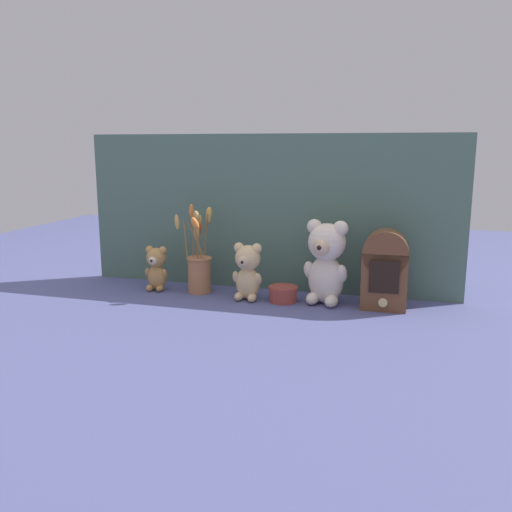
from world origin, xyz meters
TOP-DOWN VIEW (x-y plane):
  - ground_plane at (0.00, 0.00)m, footprint 4.00×4.00m
  - backdrop_wall at (0.00, 0.17)m, footprint 1.47×0.02m
  - teddy_bear_large at (0.26, 0.03)m, footprint 0.17×0.15m
  - teddy_bear_medium at (-0.03, -0.01)m, footprint 0.11×0.11m
  - teddy_bear_small at (-0.41, 0.02)m, footprint 0.09×0.09m
  - flower_vase at (-0.23, 0.04)m, footprint 0.14×0.16m
  - vintage_radio at (0.46, 0.02)m, footprint 0.16×0.11m
  - decorative_tin_tall at (0.11, 0.01)m, footprint 0.11×0.11m

SIDE VIEW (x-z plane):
  - ground_plane at x=0.00m, z-range 0.00..0.00m
  - decorative_tin_tall at x=0.11m, z-range 0.00..0.06m
  - teddy_bear_small at x=-0.41m, z-range 0.00..0.18m
  - flower_vase at x=-0.23m, z-range -0.07..0.28m
  - teddy_bear_medium at x=-0.03m, z-range 0.00..0.22m
  - vintage_radio at x=0.46m, z-range 0.00..0.28m
  - teddy_bear_large at x=0.26m, z-range 0.01..0.31m
  - backdrop_wall at x=0.00m, z-range 0.00..0.60m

